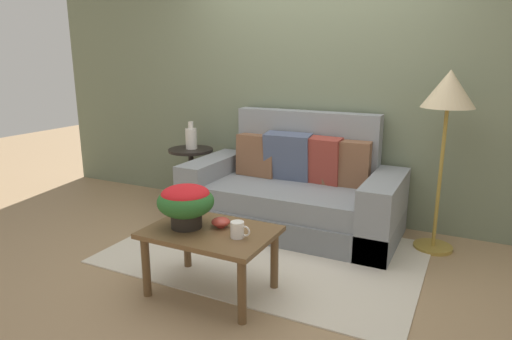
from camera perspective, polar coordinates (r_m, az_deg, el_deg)
name	(u,v)px	position (r m, az deg, el deg)	size (l,w,h in m)	color
ground_plane	(262,256)	(3.66, 0.76, -10.92)	(14.00, 14.00, 0.00)	#997A56
wall_back	(317,71)	(4.43, 7.77, 12.42)	(6.40, 0.12, 2.85)	slate
area_rug	(266,252)	(3.72, 1.23, -10.45)	(2.43, 1.61, 0.01)	beige
couch	(294,194)	(4.16, 4.84, -3.01)	(1.93, 0.92, 1.06)	slate
coffee_table	(211,240)	(3.01, -5.81, -8.87)	(0.84, 0.58, 0.45)	brown
side_table	(191,167)	(4.79, -8.26, 0.43)	(0.47, 0.47, 0.62)	black
floor_lamp	(448,100)	(3.78, 23.29, 8.15)	(0.41, 0.41, 1.47)	olive
potted_plant	(186,201)	(2.99, -8.95, -3.99)	(0.38, 0.38, 0.29)	black
coffee_mug	(238,230)	(2.83, -2.33, -7.61)	(0.13, 0.09, 0.10)	white
snack_bowl	(221,222)	(3.01, -4.52, -6.63)	(0.13, 0.13, 0.07)	#B2382D
table_vase	(191,138)	(4.73, -8.27, 4.09)	(0.12, 0.12, 0.29)	silver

